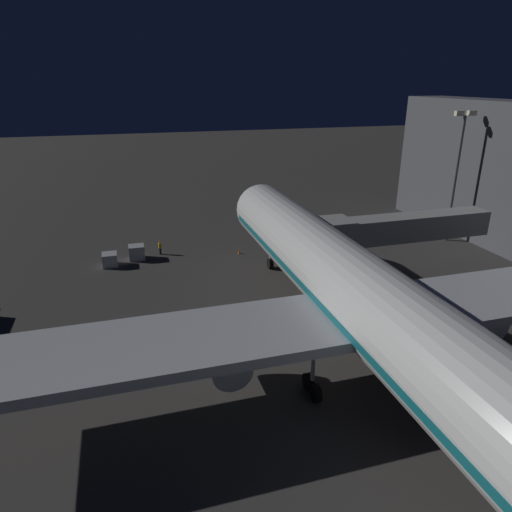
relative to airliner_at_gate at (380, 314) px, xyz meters
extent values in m
plane|color=#383533|center=(0.00, -8.45, -5.89)|extent=(320.00, 320.00, 0.00)
cylinder|color=silver|center=(0.00, -1.30, 0.11)|extent=(5.84, 49.79, 5.84)
sphere|color=silver|center=(0.00, -26.19, 0.11)|extent=(5.72, 5.72, 5.72)
cube|color=#146670|center=(0.00, -1.30, -0.33)|extent=(5.90, 47.80, 0.50)
cube|color=black|center=(0.00, -24.44, 1.13)|extent=(3.21, 1.40, 0.90)
cube|color=#B7BABF|center=(0.00, -1.69, -0.92)|extent=(52.76, 7.03, 0.70)
cylinder|color=#B7BABF|center=(-9.79, -2.69, -2.72)|extent=(2.60, 5.18, 2.60)
cylinder|color=black|center=(-9.79, -5.28, -2.72)|extent=(2.21, 0.15, 2.21)
cylinder|color=#B7BABF|center=(9.79, -2.69, -2.72)|extent=(2.60, 5.18, 2.60)
cylinder|color=black|center=(9.79, -5.28, -2.72)|extent=(2.21, 0.15, 2.21)
cylinder|color=#B7BABF|center=(0.00, -22.69, -3.45)|extent=(0.28, 0.28, 2.48)
cylinder|color=black|center=(0.00, -22.69, -5.29)|extent=(0.45, 1.20, 1.20)
cylinder|color=#B7BABF|center=(-4.20, -0.69, -3.45)|extent=(0.28, 0.28, 2.48)
cylinder|color=black|center=(-4.20, -1.34, -5.29)|extent=(0.45, 1.20, 1.20)
cylinder|color=black|center=(-4.20, -0.04, -5.29)|extent=(0.45, 1.20, 1.20)
cylinder|color=#B7BABF|center=(4.20, -0.69, -3.45)|extent=(0.28, 0.28, 2.48)
cylinder|color=black|center=(4.20, -1.34, -5.29)|extent=(0.45, 1.20, 1.20)
cylinder|color=black|center=(4.20, -0.04, -5.29)|extent=(0.45, 1.20, 1.20)
cube|color=#9E9E99|center=(-12.65, -15.45, 0.11)|extent=(17.10, 2.60, 2.50)
cube|color=#9E9E99|center=(-4.10, -15.45, 0.11)|extent=(3.20, 3.40, 3.00)
cube|color=black|center=(-2.70, -15.45, 0.11)|extent=(0.70, 3.20, 2.70)
cylinder|color=#B7BABF|center=(-5.10, -15.45, -3.52)|extent=(0.56, 0.56, 4.75)
cylinder|color=black|center=(-5.70, -15.45, -5.59)|extent=(0.25, 0.60, 0.60)
cylinder|color=black|center=(-4.50, -15.45, -5.59)|extent=(0.25, 0.60, 0.60)
cylinder|color=#59595E|center=(-25.50, -25.38, 2.09)|extent=(0.40, 0.40, 15.97)
cube|color=#F9EFC6|center=(-26.40, -25.38, 10.32)|extent=(1.10, 0.50, 0.60)
cube|color=#F9EFC6|center=(-24.60, -25.38, 10.32)|extent=(1.10, 0.50, 0.60)
cube|color=#B7BABF|center=(17.40, -28.64, -5.15)|extent=(1.65, 1.81, 1.49)
cube|color=#B7BABF|center=(14.33, -29.93, -5.04)|extent=(1.80, 1.67, 1.70)
cylinder|color=black|center=(11.51, -30.75, -5.48)|extent=(0.28, 0.28, 0.83)
cylinder|color=yellow|center=(11.51, -30.75, -4.77)|extent=(0.40, 0.40, 0.60)
sphere|color=tan|center=(11.51, -30.75, -4.34)|extent=(0.24, 0.24, 0.24)
sphere|color=orange|center=(11.51, -30.75, -4.29)|extent=(0.23, 0.23, 0.23)
cone|color=orange|center=(-2.20, -28.19, -5.62)|extent=(0.36, 0.36, 0.55)
cone|color=orange|center=(2.20, -28.19, -5.62)|extent=(0.36, 0.36, 0.55)
camera|label=1|loc=(15.08, 22.86, 14.18)|focal=32.15mm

